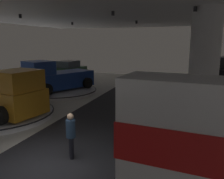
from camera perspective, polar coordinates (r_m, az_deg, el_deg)
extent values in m
cube|color=silver|center=(8.13, -15.04, -18.07)|extent=(24.00, 44.00, 0.05)
cube|color=#2D2D33|center=(8.12, -15.05, -17.89)|extent=(4.40, 44.00, 0.01)
cylinder|color=black|center=(15.08, -21.05, 16.02)|extent=(0.16, 0.16, 0.22)
cylinder|color=black|center=(20.13, -9.46, 15.28)|extent=(0.16, 0.16, 0.22)
cylinder|color=black|center=(12.74, 0.24, 17.73)|extent=(0.16, 0.16, 0.22)
cylinder|color=black|center=(18.61, 5.85, 15.70)|extent=(0.16, 0.16, 0.22)
cylinder|color=black|center=(11.66, 19.25, 17.70)|extent=(0.16, 0.16, 0.22)
cylinder|color=black|center=(17.69, 18.93, 15.38)|extent=(0.16, 0.16, 0.22)
cylinder|color=silver|center=(12.26, 21.08, 5.18)|extent=(1.38, 1.38, 5.50)
cube|color=red|center=(2.41, 15.91, -11.18)|extent=(1.17, 0.69, 0.36)
cylinder|color=silver|center=(19.05, -12.34, -0.34)|extent=(5.56, 5.57, 0.24)
cylinder|color=black|center=(19.03, -12.35, -0.07)|extent=(5.68, 5.68, 0.05)
cube|color=navy|center=(18.89, -12.45, 2.24)|extent=(4.11, 5.69, 1.20)
cube|color=navy|center=(17.86, -17.10, 4.89)|extent=(2.43, 2.34, 1.00)
cube|color=#28333D|center=(18.12, -15.70, 5.05)|extent=(1.62, 0.80, 0.75)
cylinder|color=black|center=(16.99, -15.30, -0.04)|extent=(0.60, 0.88, 0.84)
cylinder|color=black|center=(19.01, -19.03, 0.93)|extent=(0.60, 0.88, 0.84)
cylinder|color=black|center=(19.14, -5.83, 1.57)|extent=(0.60, 0.88, 0.84)
cylinder|color=black|center=(20.95, -10.06, 2.31)|extent=(0.60, 0.88, 0.84)
cube|color=black|center=(22.24, 23.97, 5.87)|extent=(2.55, 2.54, 1.00)
cube|color=#28333D|center=(21.90, 24.96, 5.72)|extent=(1.34, 1.25, 0.75)
cylinder|color=black|center=(21.65, 21.28, 2.27)|extent=(0.78, 0.81, 0.84)
cube|color=#B77519|center=(12.18, -21.60, 1.95)|extent=(2.03, 2.19, 1.00)
cube|color=#28333D|center=(12.58, -23.06, 2.12)|extent=(0.41, 1.73, 0.75)
cylinder|color=black|center=(13.09, -16.73, -3.28)|extent=(0.88, 0.44, 0.84)
cylinder|color=black|center=(11.67, -25.11, -5.68)|extent=(0.88, 0.44, 0.84)
cylinder|color=#B7B7BC|center=(24.19, -10.51, 2.32)|extent=(4.88, 4.88, 0.33)
cylinder|color=black|center=(24.17, -10.53, 2.63)|extent=(4.97, 4.97, 0.05)
cube|color=#2D5638|center=(24.08, -10.58, 4.13)|extent=(2.55, 4.46, 0.90)
cube|color=#2D3842|center=(24.12, -10.42, 5.94)|extent=(1.89, 2.16, 0.70)
cylinder|color=black|center=(22.40, -10.94, 2.88)|extent=(0.34, 0.71, 0.68)
cylinder|color=black|center=(23.74, -14.63, 3.19)|extent=(0.34, 0.71, 0.68)
cylinder|color=black|center=(24.62, -6.64, 3.77)|extent=(0.34, 0.71, 0.68)
cylinder|color=black|center=(25.84, -10.23, 4.03)|extent=(0.34, 0.71, 0.68)
sphere|color=white|center=(22.21, -13.02, 3.72)|extent=(0.18, 0.18, 0.18)
sphere|color=white|center=(22.89, -14.86, 3.85)|extent=(0.18, 0.18, 0.18)
cylinder|color=black|center=(8.39, -9.59, -13.58)|extent=(0.14, 0.14, 0.80)
cylinder|color=black|center=(8.55, -9.77, -13.09)|extent=(0.14, 0.14, 0.80)
cylinder|color=#233851|center=(8.22, -9.84, -9.15)|extent=(0.32, 0.32, 0.62)
sphere|color=tan|center=(8.08, -9.94, -6.36)|extent=(0.22, 0.22, 0.22)
cylinder|color=black|center=(13.63, 7.99, -3.66)|extent=(0.14, 0.14, 0.80)
cylinder|color=black|center=(13.78, 7.61, -3.48)|extent=(0.14, 0.14, 0.80)
cylinder|color=#472323|center=(13.55, 7.87, -0.87)|extent=(0.32, 0.32, 0.62)
sphere|color=tan|center=(13.47, 7.92, 0.87)|extent=(0.22, 0.22, 0.22)
cylinder|color=#333338|center=(9.11, 11.58, -14.22)|extent=(0.28, 0.28, 0.04)
cylinder|color=#B2B2B7|center=(8.92, 11.70, -11.55)|extent=(0.07, 0.07, 0.96)
sphere|color=#B2B2B7|center=(8.74, 11.83, -8.65)|extent=(0.10, 0.10, 0.10)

